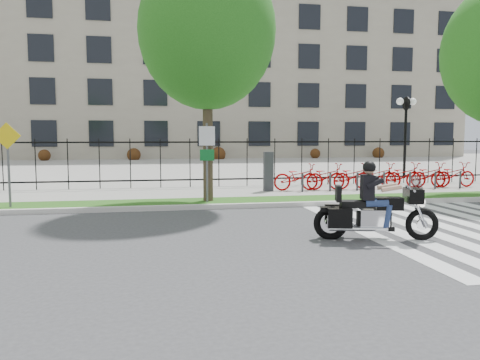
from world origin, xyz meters
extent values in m
plane|color=#38373A|center=(0.00, 0.00, 0.00)|extent=(120.00, 120.00, 0.00)
cube|color=beige|center=(0.00, 4.10, 0.07)|extent=(60.00, 0.20, 0.15)
cube|color=#1A4C13|center=(0.00, 4.95, 0.07)|extent=(60.00, 1.50, 0.15)
cube|color=gray|center=(0.00, 7.45, 0.07)|extent=(60.00, 3.50, 0.15)
cube|color=gray|center=(0.00, 25.00, 0.05)|extent=(80.00, 34.00, 0.10)
cube|color=gray|center=(0.00, 45.00, 10.00)|extent=(60.00, 20.00, 20.00)
cylinder|color=black|center=(10.00, 12.00, 2.00)|extent=(0.14, 0.14, 4.00)
cylinder|color=black|center=(10.00, 12.00, 3.90)|extent=(0.06, 0.70, 0.70)
sphere|color=white|center=(9.65, 12.00, 4.00)|extent=(0.36, 0.36, 0.36)
sphere|color=white|center=(10.35, 12.00, 4.00)|extent=(0.36, 0.36, 0.36)
cylinder|color=#3E2F22|center=(-0.93, 4.95, 2.21)|extent=(0.32, 0.32, 4.12)
ellipsoid|color=#1A5713|center=(-0.93, 4.95, 5.57)|extent=(4.34, 4.34, 4.99)
cube|color=#2D2D33|center=(1.64, 7.20, 0.90)|extent=(0.35, 0.25, 1.50)
imported|color=#A70000|center=(2.84, 7.20, 0.67)|extent=(1.97, 0.69, 1.04)
cylinder|color=#2D2D33|center=(2.84, 6.70, 0.50)|extent=(0.08, 0.08, 0.70)
imported|color=#A70000|center=(3.94, 7.20, 0.67)|extent=(1.97, 0.69, 1.04)
cylinder|color=#2D2D33|center=(3.94, 6.70, 0.50)|extent=(0.08, 0.08, 0.70)
imported|color=#A70000|center=(5.04, 7.20, 0.67)|extent=(1.97, 0.69, 1.04)
cylinder|color=#2D2D33|center=(5.04, 6.70, 0.50)|extent=(0.08, 0.08, 0.70)
imported|color=#A70000|center=(6.14, 7.20, 0.67)|extent=(1.97, 0.69, 1.04)
cylinder|color=#2D2D33|center=(6.14, 6.70, 0.50)|extent=(0.08, 0.08, 0.70)
imported|color=#A70000|center=(7.24, 7.20, 0.67)|extent=(1.97, 0.69, 1.04)
cylinder|color=#2D2D33|center=(7.24, 6.70, 0.50)|extent=(0.08, 0.08, 0.70)
imported|color=#A70000|center=(8.34, 7.20, 0.67)|extent=(1.97, 0.69, 1.04)
cylinder|color=#2D2D33|center=(8.34, 6.70, 0.50)|extent=(0.08, 0.08, 0.70)
imported|color=#A70000|center=(9.44, 7.20, 0.67)|extent=(1.97, 0.69, 1.04)
cylinder|color=#2D2D33|center=(9.44, 6.70, 0.50)|extent=(0.08, 0.08, 0.70)
cylinder|color=#59595B|center=(-1.00, 4.60, 1.40)|extent=(0.07, 0.07, 2.50)
cube|color=white|center=(-1.00, 4.56, 2.25)|extent=(0.50, 0.03, 0.60)
cube|color=#0C6626|center=(-1.00, 4.56, 1.65)|extent=(0.45, 0.03, 0.35)
cylinder|color=#59595B|center=(-6.85, 4.60, 1.35)|extent=(0.07, 0.07, 2.40)
cube|color=yellow|center=(-6.85, 4.56, 2.25)|extent=(0.78, 0.03, 0.78)
torus|color=black|center=(3.02, -1.04, 0.35)|extent=(0.72, 0.30, 0.71)
torus|color=black|center=(1.14, -0.56, 0.35)|extent=(0.76, 0.33, 0.75)
cube|color=black|center=(2.82, -0.99, 0.97)|extent=(0.44, 0.62, 0.31)
cube|color=#26262B|center=(2.89, -1.01, 1.21)|extent=(0.28, 0.53, 0.31)
cube|color=silver|center=(2.03, -0.79, 0.46)|extent=(0.68, 0.49, 0.41)
cube|color=black|center=(2.33, -0.86, 0.80)|extent=(0.63, 0.48, 0.27)
cube|color=black|center=(1.69, -0.70, 0.78)|extent=(0.78, 0.53, 0.14)
cube|color=black|center=(1.29, -0.60, 1.00)|extent=(0.19, 0.36, 0.35)
cube|color=black|center=(1.21, -0.89, 0.51)|extent=(0.54, 0.29, 0.41)
cube|color=black|center=(1.37, -0.30, 0.51)|extent=(0.54, 0.29, 0.41)
cube|color=black|center=(1.88, -0.75, 1.15)|extent=(0.34, 0.46, 0.53)
sphere|color=tan|center=(1.91, -0.76, 1.53)|extent=(0.24, 0.24, 0.24)
sphere|color=black|center=(1.91, -0.76, 1.57)|extent=(0.28, 0.28, 0.28)
camera|label=1|loc=(-2.60, -10.10, 2.23)|focal=35.00mm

